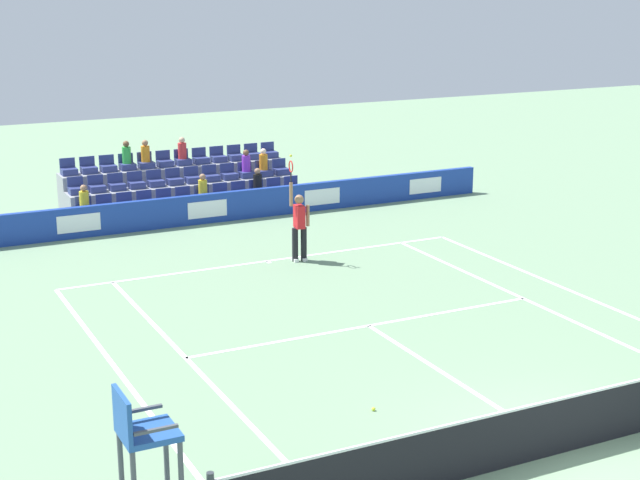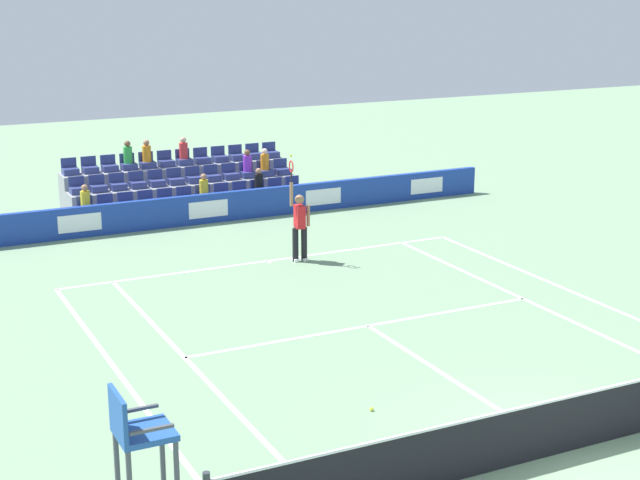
{
  "view_description": "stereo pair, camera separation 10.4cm",
  "coord_description": "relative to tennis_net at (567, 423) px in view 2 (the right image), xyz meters",
  "views": [
    {
      "loc": [
        9.72,
        10.78,
        7.25
      ],
      "look_at": [
        -0.39,
        -9.54,
        1.1
      ],
      "focal_mm": 54.8,
      "sensor_mm": 36.0,
      "label": 1
    },
    {
      "loc": [
        9.62,
        10.83,
        7.25
      ],
      "look_at": [
        -0.39,
        -9.54,
        1.1
      ],
      "focal_mm": 54.8,
      "sensor_mm": 36.0,
      "label": 2
    }
  ],
  "objects": [
    {
      "name": "tennis_player",
      "position": [
        -0.78,
        -11.54,
        0.5
      ],
      "size": [
        0.52,
        0.38,
        2.85
      ],
      "color": "black",
      "rests_on": "ground"
    },
    {
      "name": "line_doubles_sideline_right",
      "position": [
        -5.49,
        -5.95,
        -0.49
      ],
      "size": [
        0.1,
        11.89,
        0.01
      ],
      "primitive_type": "cube",
      "color": "white",
      "rests_on": "ground"
    },
    {
      "name": "line_singles_sideline_right",
      "position": [
        -4.12,
        -5.95,
        -0.49
      ],
      "size": [
        0.1,
        11.89,
        0.01
      ],
      "primitive_type": "cube",
      "color": "white",
      "rests_on": "ground"
    },
    {
      "name": "line_centre_mark",
      "position": [
        0.0,
        -11.79,
        -0.49
      ],
      "size": [
        0.1,
        0.2,
        0.01
      ],
      "primitive_type": "cube",
      "color": "white",
      "rests_on": "ground"
    },
    {
      "name": "line_baseline",
      "position": [
        0.0,
        -11.89,
        -0.49
      ],
      "size": [
        10.97,
        0.1,
        0.01
      ],
      "primitive_type": "cube",
      "color": "white",
      "rests_on": "ground"
    },
    {
      "name": "ground_plane",
      "position": [
        0.0,
        0.0,
        -0.49
      ],
      "size": [
        80.0,
        80.0,
        0.0
      ],
      "primitive_type": "plane",
      "color": "gray"
    },
    {
      "name": "line_centre_service",
      "position": [
        0.0,
        -3.2,
        -0.49
      ],
      "size": [
        0.1,
        6.4,
        0.01
      ],
      "primitive_type": "cube",
      "color": "white",
      "rests_on": "ground"
    },
    {
      "name": "stadium_stand",
      "position": [
        -0.0,
        -18.81,
        0.06
      ],
      "size": [
        7.44,
        2.85,
        2.19
      ],
      "color": "gray",
      "rests_on": "ground"
    },
    {
      "name": "tennis_net",
      "position": [
        0.0,
        0.0,
        0.0
      ],
      "size": [
        11.97,
        0.1,
        1.07
      ],
      "color": "#33383D",
      "rests_on": "ground"
    },
    {
      "name": "loose_tennis_ball",
      "position": [
        2.0,
        -2.66,
        -0.46
      ],
      "size": [
        0.07,
        0.07,
        0.07
      ],
      "primitive_type": "sphere",
      "color": "#D1E533",
      "rests_on": "ground"
    },
    {
      "name": "sponsor_barrier",
      "position": [
        -0.0,
        -16.49,
        -0.04
      ],
      "size": [
        19.39,
        0.22,
        0.9
      ],
      "color": "#193899",
      "rests_on": "ground"
    },
    {
      "name": "line_service",
      "position": [
        0.0,
        -6.4,
        -0.49
      ],
      "size": [
        8.23,
        0.1,
        0.01
      ],
      "primitive_type": "cube",
      "color": "white",
      "rests_on": "ground"
    },
    {
      "name": "line_doubles_sideline_left",
      "position": [
        5.49,
        -5.95,
        -0.49
      ],
      "size": [
        0.1,
        11.89,
        0.01
      ],
      "primitive_type": "cube",
      "color": "white",
      "rests_on": "ground"
    },
    {
      "name": "umpire_chair",
      "position": [
        6.76,
        -0.11,
        1.03
      ],
      "size": [
        0.7,
        0.7,
        2.34
      ],
      "color": "#474C54",
      "rests_on": "ground"
    },
    {
      "name": "line_singles_sideline_left",
      "position": [
        4.12,
        -5.95,
        -0.49
      ],
      "size": [
        0.1,
        11.89,
        0.01
      ],
      "primitive_type": "cube",
      "color": "white",
      "rests_on": "ground"
    }
  ]
}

